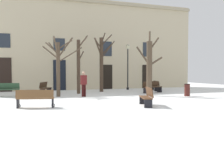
{
  "coord_description": "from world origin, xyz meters",
  "views": [
    {
      "loc": [
        -6.32,
        -14.76,
        1.76
      ],
      "look_at": [
        0.0,
        1.82,
        0.86
      ],
      "focal_mm": 43.86,
      "sensor_mm": 36.0,
      "label": 1
    }
  ],
  "objects_px": {
    "litter_bin": "(187,90)",
    "bench_far_corner": "(35,98)",
    "bench_back_to_back_left": "(45,88)",
    "bench_near_lamp": "(155,86)",
    "tree_right_of_center": "(149,66)",
    "bench_by_litter_bin": "(5,90)",
    "bench_facing_shops": "(147,97)",
    "streetlamp": "(128,62)",
    "tree_foreground": "(79,64)",
    "bench_near_center_tree": "(152,87)",
    "person_strolling": "(84,83)",
    "tree_center": "(58,65)",
    "tree_left_of_center": "(102,62)"
  },
  "relations": [
    {
      "from": "bench_near_center_tree",
      "to": "person_strolling",
      "type": "bearing_deg",
      "value": 169.42
    },
    {
      "from": "litter_bin",
      "to": "bench_back_to_back_left",
      "type": "distance_m",
      "value": 10.08
    },
    {
      "from": "tree_foreground",
      "to": "bench_by_litter_bin",
      "type": "distance_m",
      "value": 5.43
    },
    {
      "from": "bench_by_litter_bin",
      "to": "bench_facing_shops",
      "type": "bearing_deg",
      "value": -32.9
    },
    {
      "from": "streetlamp",
      "to": "bench_near_lamp",
      "type": "bearing_deg",
      "value": -47.28
    },
    {
      "from": "streetlamp",
      "to": "bench_facing_shops",
      "type": "distance_m",
      "value": 11.4
    },
    {
      "from": "bench_near_lamp",
      "to": "streetlamp",
      "type": "bearing_deg",
      "value": -122.46
    },
    {
      "from": "tree_right_of_center",
      "to": "person_strolling",
      "type": "bearing_deg",
      "value": 168.58
    },
    {
      "from": "tree_foreground",
      "to": "bench_facing_shops",
      "type": "height_order",
      "value": "tree_foreground"
    },
    {
      "from": "bench_far_corner",
      "to": "person_strolling",
      "type": "distance_m",
      "value": 5.68
    },
    {
      "from": "tree_right_of_center",
      "to": "bench_facing_shops",
      "type": "height_order",
      "value": "tree_right_of_center"
    },
    {
      "from": "bench_back_to_back_left",
      "to": "person_strolling",
      "type": "bearing_deg",
      "value": -115.94
    },
    {
      "from": "bench_back_to_back_left",
      "to": "tree_left_of_center",
      "type": "bearing_deg",
      "value": -54.67
    },
    {
      "from": "tree_foreground",
      "to": "bench_by_litter_bin",
      "type": "bearing_deg",
      "value": -172.93
    },
    {
      "from": "litter_bin",
      "to": "bench_near_center_tree",
      "type": "distance_m",
      "value": 3.36
    },
    {
      "from": "bench_far_corner",
      "to": "litter_bin",
      "type": "bearing_deg",
      "value": -153.02
    },
    {
      "from": "tree_center",
      "to": "tree_right_of_center",
      "type": "relative_size",
      "value": 0.88
    },
    {
      "from": "bench_near_lamp",
      "to": "tree_foreground",
      "type": "bearing_deg",
      "value": -69.37
    },
    {
      "from": "tree_center",
      "to": "bench_near_lamp",
      "type": "distance_m",
      "value": 9.12
    },
    {
      "from": "bench_far_corner",
      "to": "bench_back_to_back_left",
      "type": "distance_m",
      "value": 7.33
    },
    {
      "from": "bench_near_center_tree",
      "to": "tree_left_of_center",
      "type": "bearing_deg",
      "value": 122.41
    },
    {
      "from": "litter_bin",
      "to": "bench_near_center_tree",
      "type": "height_order",
      "value": "bench_near_center_tree"
    },
    {
      "from": "tree_left_of_center",
      "to": "bench_back_to_back_left",
      "type": "height_order",
      "value": "tree_left_of_center"
    },
    {
      "from": "litter_bin",
      "to": "bench_facing_shops",
      "type": "distance_m",
      "value": 6.06
    },
    {
      "from": "litter_bin",
      "to": "person_strolling",
      "type": "relative_size",
      "value": 0.5
    },
    {
      "from": "bench_facing_shops",
      "to": "bench_back_to_back_left",
      "type": "xyz_separation_m",
      "value": [
        -3.85,
        8.43,
        -0.0
      ]
    },
    {
      "from": "tree_left_of_center",
      "to": "bench_far_corner",
      "type": "bearing_deg",
      "value": -126.81
    },
    {
      "from": "bench_far_corner",
      "to": "tree_left_of_center",
      "type": "bearing_deg",
      "value": -112.52
    },
    {
      "from": "litter_bin",
      "to": "bench_near_lamp",
      "type": "relative_size",
      "value": 0.46
    },
    {
      "from": "litter_bin",
      "to": "bench_far_corner",
      "type": "relative_size",
      "value": 0.47
    },
    {
      "from": "tree_right_of_center",
      "to": "bench_back_to_back_left",
      "type": "bearing_deg",
      "value": 150.89
    },
    {
      "from": "streetlamp",
      "to": "tree_left_of_center",
      "type": "bearing_deg",
      "value": -154.58
    },
    {
      "from": "bench_back_to_back_left",
      "to": "person_strolling",
      "type": "distance_m",
      "value": 3.55
    },
    {
      "from": "bench_near_lamp",
      "to": "person_strolling",
      "type": "height_order",
      "value": "person_strolling"
    },
    {
      "from": "bench_back_to_back_left",
      "to": "litter_bin",
      "type": "bearing_deg",
      "value": -93.17
    },
    {
      "from": "litter_bin",
      "to": "bench_by_litter_bin",
      "type": "relative_size",
      "value": 0.46
    },
    {
      "from": "bench_near_center_tree",
      "to": "tree_right_of_center",
      "type": "bearing_deg",
      "value": -145.43
    },
    {
      "from": "bench_facing_shops",
      "to": "bench_near_center_tree",
      "type": "relative_size",
      "value": 0.9
    },
    {
      "from": "streetlamp",
      "to": "bench_near_center_tree",
      "type": "relative_size",
      "value": 2.2
    },
    {
      "from": "bench_back_to_back_left",
      "to": "tree_center",
      "type": "bearing_deg",
      "value": -136.67
    },
    {
      "from": "tree_foreground",
      "to": "bench_far_corner",
      "type": "relative_size",
      "value": 2.5
    },
    {
      "from": "tree_foreground",
      "to": "tree_center",
      "type": "xyz_separation_m",
      "value": [
        -1.8,
        -1.62,
        -0.06
      ]
    },
    {
      "from": "tree_left_of_center",
      "to": "bench_back_to_back_left",
      "type": "bearing_deg",
      "value": -170.75
    },
    {
      "from": "tree_right_of_center",
      "to": "bench_near_lamp",
      "type": "xyz_separation_m",
      "value": [
        2.71,
        3.95,
        -1.62
      ]
    },
    {
      "from": "tree_foreground",
      "to": "tree_left_of_center",
      "type": "distance_m",
      "value": 2.48
    },
    {
      "from": "bench_far_corner",
      "to": "bench_near_lamp",
      "type": "height_order",
      "value": "bench_far_corner"
    },
    {
      "from": "tree_foreground",
      "to": "tree_center",
      "type": "distance_m",
      "value": 2.42
    },
    {
      "from": "bench_near_center_tree",
      "to": "streetlamp",
      "type": "bearing_deg",
      "value": 73.94
    },
    {
      "from": "bench_back_to_back_left",
      "to": "bench_by_litter_bin",
      "type": "xyz_separation_m",
      "value": [
        -2.69,
        -1.04,
        0.02
      ]
    },
    {
      "from": "tree_center",
      "to": "streetlamp",
      "type": "height_order",
      "value": "streetlamp"
    }
  ]
}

